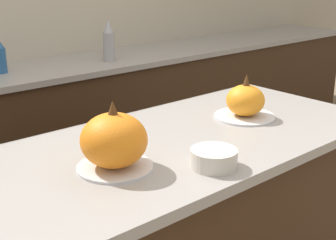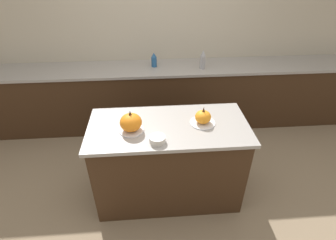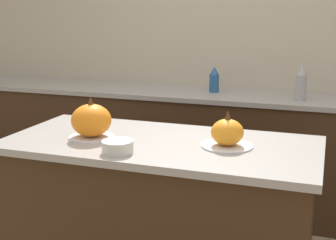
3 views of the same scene
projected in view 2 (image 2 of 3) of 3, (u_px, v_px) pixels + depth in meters
The scene contains 9 objects.
ground_plane at pixel (168, 192), 2.97m from camera, with size 12.00×12.00×0.00m, color #847056.
wall_back at pixel (159, 36), 3.71m from camera, with size 8.00×0.06×2.50m.
kitchen_island at pixel (169, 162), 2.71m from camera, with size 1.51×0.72×0.93m.
back_counter at pixel (161, 96), 3.87m from camera, with size 6.00×0.60×0.92m.
pumpkin_cake_left at pixel (131, 123), 2.33m from camera, with size 0.23×0.23×0.21m.
pumpkin_cake_right at pixel (203, 118), 2.45m from camera, with size 0.24×0.24×0.17m.
bottle_tall at pixel (203, 60), 3.51m from camera, with size 0.07×0.07×0.25m.
bottle_short at pixel (154, 60), 3.58m from camera, with size 0.08×0.08×0.20m.
mixing_bowl at pixel (157, 139), 2.23m from camera, with size 0.14×0.14×0.06m.
Camera 2 is at (-0.16, -2.00, 2.33)m, focal length 28.00 mm.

